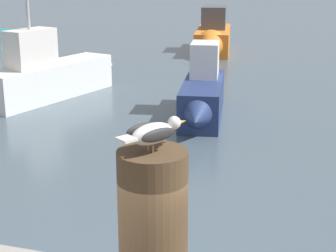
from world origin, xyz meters
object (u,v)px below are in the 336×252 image
seagull (153,132)px  boat_navy (202,95)px  mooring_post (153,248)px  boat_white (55,74)px  boat_orange (213,38)px

seagull → boat_navy: seagull is taller
mooring_post → boat_white: bearing=120.8°
boat_navy → boat_white: 4.47m
mooring_post → seagull: seagull is taller
seagull → mooring_post: bearing=-123.3°
boat_navy → seagull: bearing=-78.2°
mooring_post → boat_white: boat_white is taller
boat_orange → boat_white: 9.01m
boat_navy → boat_orange: boat_orange is taller
boat_orange → boat_white: bearing=-106.1°
seagull → boat_orange: seagull is taller
boat_orange → boat_white: (-2.50, -8.66, 0.01)m
boat_white → mooring_post: bearing=-59.2°
boat_orange → boat_white: boat_white is taller
boat_orange → boat_navy: bearing=-79.2°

